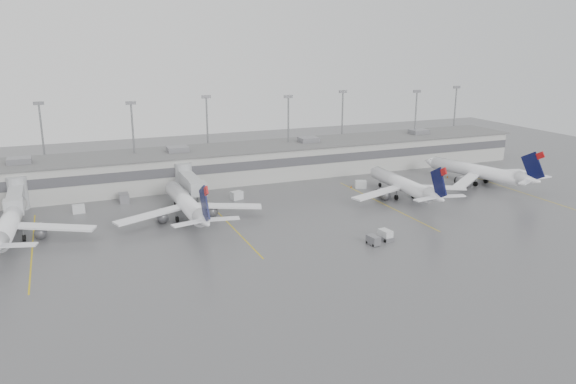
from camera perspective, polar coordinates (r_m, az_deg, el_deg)
name	(u,v)px	position (r m, az deg, el deg)	size (l,w,h in m)	color
ground	(370,252)	(95.74, 8.29, -6.09)	(260.00, 260.00, 0.00)	#4C4C4E
terminal	(256,161)	(145.29, -3.32, 3.14)	(152.00, 17.00, 9.45)	#ADACA7
light_masts	(248,128)	(149.25, -4.09, 6.51)	(142.40, 8.00, 20.60)	gray
jet_bridge_left	(17,196)	(126.19, -25.85, -0.40)	(4.00, 17.20, 7.00)	#A6A8AB
jet_bridge_right	(188,180)	(128.47, -10.16, 1.17)	(4.00, 17.20, 7.00)	#A6A8AB
stand_markings	(310,213)	(115.78, 2.26, -2.14)	(105.25, 40.00, 0.01)	gold
jet_far_left	(8,224)	(110.09, -26.52, -2.91)	(29.28, 32.91, 10.65)	white
jet_mid_left	(187,204)	(112.16, -10.20, -1.19)	(29.28, 32.81, 10.62)	white
jet_mid_right	(404,185)	(128.14, 11.72, 0.74)	(28.27, 31.73, 10.26)	white
jet_far_right	(480,171)	(145.56, 18.89, 2.00)	(28.06, 31.91, 10.60)	white
baggage_tug	(385,236)	(101.64, 9.86, -4.43)	(2.21, 3.13, 1.89)	silver
baggage_cart	(373,240)	(99.04, 8.65, -4.84)	(1.74, 2.69, 1.63)	slate
gse_uld_a	(79,209)	(123.24, -20.50, -1.63)	(2.41, 1.61, 1.71)	silver
gse_uld_b	(237,195)	(125.81, -5.24, -0.34)	(2.56, 1.71, 1.81)	silver
gse_uld_c	(361,184)	(135.86, 7.40, 0.77)	(2.62, 1.75, 1.86)	silver
gse_loader	(124,198)	(128.01, -16.32, -0.59)	(2.01, 3.21, 2.01)	slate
cone_a	(15,227)	(117.76, -25.98, -3.25)	(0.44, 0.44, 0.70)	orange
cone_b	(197,208)	(119.40, -9.20, -1.59)	(0.50, 0.50, 0.80)	orange
cone_c	(351,186)	(136.15, 6.43, 0.57)	(0.40, 0.40, 0.63)	orange
cone_d	(447,177)	(150.76, 15.89, 1.52)	(0.40, 0.40, 0.64)	orange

